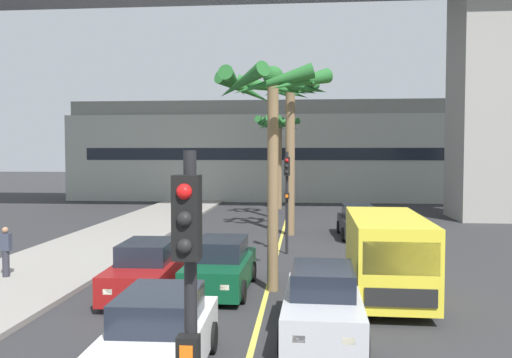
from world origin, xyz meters
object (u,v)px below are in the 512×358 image
car_queue_front (322,304)px  car_queue_fourth (147,271)px  palm_tree_mid_median (278,137)px  pedestrian_near_crosswalk (6,251)px  palm_tree_far_median (273,100)px  delivery_van (387,254)px  car_queue_third (358,222)px  car_queue_fifth (158,338)px  palm_tree_farthest_median (275,134)px  palm_tree_near_median (291,115)px  car_queue_second (221,267)px  traffic_light_median_near (189,313)px  traffic_light_median_far (287,188)px

car_queue_front → car_queue_fourth: (-5.00, 3.05, 0.00)m
palm_tree_mid_median → pedestrian_near_crosswalk: bearing=-108.6°
palm_tree_far_median → delivery_van: bearing=-10.2°
car_queue_front → pedestrian_near_crosswalk: size_ratio=2.55×
car_queue_third → car_queue_fourth: 13.49m
car_queue_fifth → palm_tree_mid_median: bearing=88.4°
pedestrian_near_crosswalk → palm_tree_farthest_median: bearing=65.8°
palm_tree_near_median → car_queue_second: bearing=-99.3°
palm_tree_near_median → palm_tree_far_median: size_ratio=1.17×
car_queue_fourth → delivery_van: 6.95m
traffic_light_median_near → palm_tree_mid_median: 34.65m
traffic_light_median_near → palm_tree_farthest_median: palm_tree_farthest_median is taller
delivery_van → pedestrian_near_crosswalk: bearing=175.3°
car_queue_third → traffic_light_median_near: traffic_light_median_near is taller
car_queue_front → palm_tree_near_median: bearing=94.3°
palm_tree_far_median → palm_tree_mid_median: bearing=92.3°
delivery_van → palm_tree_mid_median: 24.59m
car_queue_third → palm_tree_farthest_median: (-4.49, 7.11, 4.60)m
palm_tree_mid_median → traffic_light_median_far: bearing=-86.1°
traffic_light_median_near → palm_tree_near_median: bearing=89.1°
car_queue_third → palm_tree_near_median: (-3.33, 0.37, 5.30)m
car_queue_fourth → palm_tree_near_median: palm_tree_near_median is taller
car_queue_front → palm_tree_near_median: palm_tree_near_median is taller
traffic_light_median_near → palm_tree_farthest_median: size_ratio=0.64×
car_queue_fourth → palm_tree_farthest_median: palm_tree_farthest_median is taller
car_queue_front → palm_tree_mid_median: palm_tree_mid_median is taller
car_queue_third → car_queue_second: bearing=-115.7°
car_queue_second → car_queue_third: same height
car_queue_fifth → pedestrian_near_crosswalk: size_ratio=2.56×
car_queue_fifth → delivery_van: 7.70m
delivery_van → palm_tree_farthest_median: (-4.19, 18.28, 4.03)m
traffic_light_median_near → traffic_light_median_far: bearing=88.8°
car_queue_front → car_queue_second: (-2.92, 3.74, 0.00)m
car_queue_fourth → car_queue_second: bearing=18.4°
car_queue_third → palm_tree_mid_median: (-4.53, 12.73, 4.51)m
delivery_van → traffic_light_median_near: 11.26m
car_queue_front → car_queue_third: size_ratio=1.00×
palm_tree_far_median → palm_tree_farthest_median: 17.72m
pedestrian_near_crosswalk → delivery_van: bearing=-4.7°
car_queue_second → palm_tree_mid_median: bearing=88.5°
palm_tree_mid_median → palm_tree_farthest_median: 5.62m
car_queue_fifth → palm_tree_mid_median: (0.81, 29.69, 4.51)m
car_queue_second → palm_tree_near_median: 12.41m
car_queue_fourth → palm_tree_farthest_median: (2.73, 18.51, 4.60)m
car_queue_fifth → palm_tree_far_median: bearing=74.6°
delivery_van → car_queue_fifth: bearing=-131.1°
delivery_van → traffic_light_median_far: (-3.04, 6.39, 1.43)m
car_queue_fourth → palm_tree_far_median: (3.64, 0.82, 4.99)m
car_queue_fifth → traffic_light_median_far: bearing=80.7°
car_queue_fifth → palm_tree_near_median: (2.02, 17.32, 5.30)m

